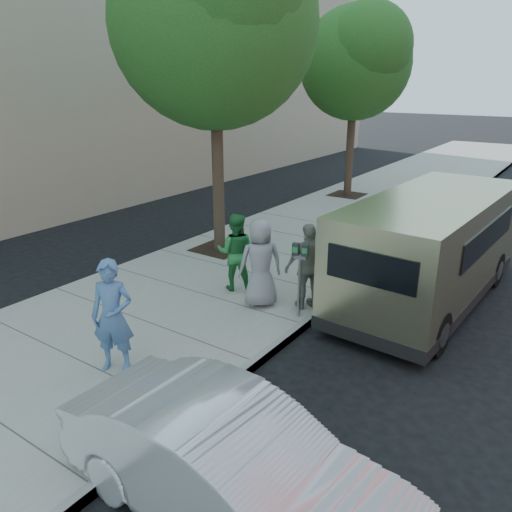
{
  "coord_description": "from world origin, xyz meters",
  "views": [
    {
      "loc": [
        5.25,
        -6.95,
        4.22
      ],
      "look_at": [
        0.28,
        0.27,
        1.1
      ],
      "focal_mm": 35.0,
      "sensor_mm": 36.0,
      "label": 1
    }
  ],
  "objects_px": {
    "van": "(431,247)",
    "person_striped_polo": "(309,266)",
    "person_green_shirt": "(236,252)",
    "tree_far": "(357,58)",
    "sedan": "(232,468)",
    "parking_meter": "(300,264)",
    "person_officer": "(113,316)",
    "tree_near": "(216,14)",
    "person_gray_shirt": "(260,263)"
  },
  "relations": [
    {
      "from": "sedan",
      "to": "person_green_shirt",
      "type": "distance_m",
      "value": 5.56
    },
    {
      "from": "person_green_shirt",
      "to": "tree_near",
      "type": "bearing_deg",
      "value": -71.35
    },
    {
      "from": "parking_meter",
      "to": "tree_near",
      "type": "bearing_deg",
      "value": 131.58
    },
    {
      "from": "person_officer",
      "to": "person_green_shirt",
      "type": "xyz_separation_m",
      "value": [
        -0.33,
        3.4,
        -0.06
      ]
    },
    {
      "from": "tree_near",
      "to": "person_gray_shirt",
      "type": "bearing_deg",
      "value": -39.1
    },
    {
      "from": "tree_far",
      "to": "sedan",
      "type": "relative_size",
      "value": 1.68
    },
    {
      "from": "person_officer",
      "to": "person_gray_shirt",
      "type": "distance_m",
      "value": 3.09
    },
    {
      "from": "parking_meter",
      "to": "person_gray_shirt",
      "type": "relative_size",
      "value": 0.82
    },
    {
      "from": "person_officer",
      "to": "person_gray_shirt",
      "type": "bearing_deg",
      "value": 52.46
    },
    {
      "from": "sedan",
      "to": "person_gray_shirt",
      "type": "xyz_separation_m",
      "value": [
        -2.45,
        4.12,
        0.36
      ]
    },
    {
      "from": "van",
      "to": "person_officer",
      "type": "relative_size",
      "value": 3.46
    },
    {
      "from": "parking_meter",
      "to": "person_gray_shirt",
      "type": "distance_m",
      "value": 0.87
    },
    {
      "from": "parking_meter",
      "to": "person_officer",
      "type": "distance_m",
      "value": 3.32
    },
    {
      "from": "parking_meter",
      "to": "van",
      "type": "height_order",
      "value": "van"
    },
    {
      "from": "sedan",
      "to": "person_gray_shirt",
      "type": "distance_m",
      "value": 4.81
    },
    {
      "from": "person_officer",
      "to": "person_striped_polo",
      "type": "bearing_deg",
      "value": 41.12
    },
    {
      "from": "van",
      "to": "person_striped_polo",
      "type": "height_order",
      "value": "van"
    },
    {
      "from": "parking_meter",
      "to": "sedan",
      "type": "height_order",
      "value": "parking_meter"
    },
    {
      "from": "tree_near",
      "to": "parking_meter",
      "type": "height_order",
      "value": "tree_near"
    },
    {
      "from": "person_gray_shirt",
      "to": "person_striped_polo",
      "type": "height_order",
      "value": "person_gray_shirt"
    },
    {
      "from": "sedan",
      "to": "person_striped_polo",
      "type": "distance_m",
      "value": 4.83
    },
    {
      "from": "sedan",
      "to": "person_green_shirt",
      "type": "height_order",
      "value": "person_green_shirt"
    },
    {
      "from": "person_green_shirt",
      "to": "person_gray_shirt",
      "type": "xyz_separation_m",
      "value": [
        0.83,
        -0.35,
        0.05
      ]
    },
    {
      "from": "tree_far",
      "to": "person_striped_polo",
      "type": "height_order",
      "value": "tree_far"
    },
    {
      "from": "tree_near",
      "to": "van",
      "type": "distance_m",
      "value": 6.75
    },
    {
      "from": "person_officer",
      "to": "parking_meter",
      "type": "bearing_deg",
      "value": 37.65
    },
    {
      "from": "tree_near",
      "to": "person_officer",
      "type": "height_order",
      "value": "tree_near"
    },
    {
      "from": "sedan",
      "to": "person_green_shirt",
      "type": "xyz_separation_m",
      "value": [
        -3.29,
        4.47,
        0.31
      ]
    },
    {
      "from": "parking_meter",
      "to": "person_gray_shirt",
      "type": "bearing_deg",
      "value": 161.63
    },
    {
      "from": "sedan",
      "to": "person_green_shirt",
      "type": "bearing_deg",
      "value": 38.1
    },
    {
      "from": "tree_far",
      "to": "person_gray_shirt",
      "type": "relative_size",
      "value": 3.83
    },
    {
      "from": "tree_far",
      "to": "van",
      "type": "bearing_deg",
      "value": -55.58
    },
    {
      "from": "person_striped_polo",
      "to": "sedan",
      "type": "bearing_deg",
      "value": 55.18
    },
    {
      "from": "person_gray_shirt",
      "to": "person_striped_polo",
      "type": "relative_size",
      "value": 1.03
    },
    {
      "from": "tree_far",
      "to": "person_striped_polo",
      "type": "bearing_deg",
      "value": -69.72
    },
    {
      "from": "van",
      "to": "tree_near",
      "type": "bearing_deg",
      "value": -175.15
    },
    {
      "from": "tree_near",
      "to": "person_officer",
      "type": "xyz_separation_m",
      "value": [
        2.15,
        -5.2,
        -4.54
      ]
    },
    {
      "from": "tree_far",
      "to": "parking_meter",
      "type": "height_order",
      "value": "tree_far"
    },
    {
      "from": "parking_meter",
      "to": "person_green_shirt",
      "type": "distance_m",
      "value": 1.74
    },
    {
      "from": "person_officer",
      "to": "person_gray_shirt",
      "type": "height_order",
      "value": "person_officer"
    },
    {
      "from": "van",
      "to": "person_green_shirt",
      "type": "height_order",
      "value": "van"
    },
    {
      "from": "sedan",
      "to": "tree_far",
      "type": "bearing_deg",
      "value": 21.98
    },
    {
      "from": "tree_far",
      "to": "person_officer",
      "type": "relative_size",
      "value": 3.8
    },
    {
      "from": "person_green_shirt",
      "to": "person_striped_polo",
      "type": "height_order",
      "value": "person_striped_polo"
    },
    {
      "from": "sedan",
      "to": "person_officer",
      "type": "distance_m",
      "value": 3.17
    },
    {
      "from": "tree_far",
      "to": "person_green_shirt",
      "type": "height_order",
      "value": "tree_far"
    },
    {
      "from": "person_gray_shirt",
      "to": "person_striped_polo",
      "type": "distance_m",
      "value": 0.9
    },
    {
      "from": "person_green_shirt",
      "to": "van",
      "type": "bearing_deg",
      "value": -175.81
    },
    {
      "from": "parking_meter",
      "to": "person_striped_polo",
      "type": "relative_size",
      "value": 0.85
    },
    {
      "from": "parking_meter",
      "to": "person_officer",
      "type": "relative_size",
      "value": 0.81
    }
  ]
}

